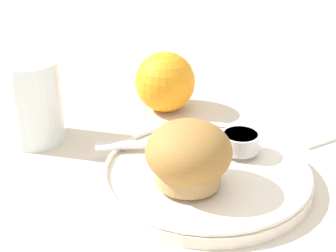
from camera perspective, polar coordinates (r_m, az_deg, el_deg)
The scene contains 9 objects.
ground_plane at distance 0.66m, azimuth 2.37°, elevation -5.70°, with size 3.00×3.00×0.00m, color beige.
plate at distance 0.66m, azimuth 3.94°, elevation -5.01°, with size 0.25×0.25×0.02m.
muffin at distance 0.61m, azimuth 2.11°, elevation -3.00°, with size 0.10×0.10×0.07m.
cream_ramekin at distance 0.69m, azimuth 7.37°, elevation -1.51°, with size 0.05×0.05×0.02m.
berry_pair at distance 0.68m, azimuth -0.16°, elevation -2.14°, with size 0.02×0.01×0.01m.
butter_knife at distance 0.70m, azimuth 0.76°, elevation -1.73°, with size 0.19×0.10×0.00m.
orange_fruit at distance 0.82m, azimuth -0.29°, elevation 4.51°, with size 0.09×0.09×0.09m.
juice_glass at distance 0.75m, azimuth -13.66°, elevation 2.50°, with size 0.08×0.08×0.11m.
folded_napkin at distance 0.81m, azimuth 15.73°, elevation 0.12°, with size 0.13×0.07×0.01m.
Camera 1 is at (-0.30, -0.47, 0.36)m, focal length 60.00 mm.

